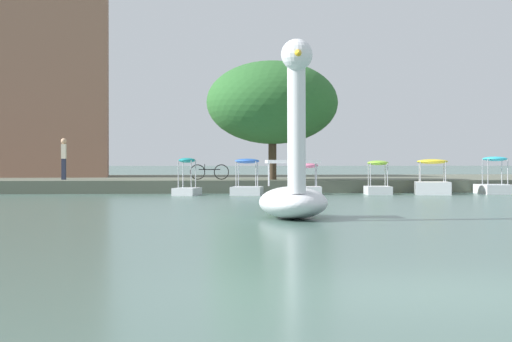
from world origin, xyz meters
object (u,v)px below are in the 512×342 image
pedal_boat_yellow (432,184)px  pedal_boat_lime (378,184)px  pedal_boat_cyan (495,184)px  pedal_boat_blue (247,184)px  pedal_boat_pink (308,186)px  pedal_boat_teal (187,184)px  person_on_path (64,157)px  tree_broadleaf_left (272,103)px  swan_boat (294,180)px  bicycle_parked (209,172)px

pedal_boat_yellow → pedal_boat_lime: bearing=179.4°
pedal_boat_cyan → pedal_boat_blue: bearing=-177.9°
pedal_boat_lime → pedal_boat_yellow: size_ratio=0.71×
pedal_boat_pink → pedal_boat_lime: (2.90, -0.27, 0.06)m
pedal_boat_teal → pedal_boat_yellow: 10.33m
pedal_boat_lime → pedal_boat_yellow: pedal_boat_yellow is taller
pedal_boat_teal → pedal_boat_cyan: size_ratio=0.78×
pedal_boat_teal → person_on_path: (-5.42, 4.31, 1.16)m
tree_broadleaf_left → person_on_path: (-9.37, 0.77, -2.45)m
swan_boat → tree_broadleaf_left: tree_broadleaf_left is taller
swan_boat → pedal_boat_yellow: bearing=63.5°
pedal_boat_pink → pedal_boat_cyan: pedal_boat_cyan is taller
pedal_boat_cyan → person_on_path: bearing=168.2°
pedal_boat_lime → pedal_boat_cyan: size_ratio=0.77×
pedal_boat_teal → swan_boat: bearing=-82.7°
swan_boat → pedal_boat_cyan: size_ratio=1.72×
tree_broadleaf_left → pedal_boat_pink: bearing=-70.0°
pedal_boat_teal → bicycle_parked: size_ratio=1.07×
swan_boat → bicycle_parked: bearing=92.8°
swan_boat → pedal_boat_cyan: (11.07, 16.84, -0.50)m
pedal_boat_blue → pedal_boat_cyan: (10.71, 0.39, -0.04)m
pedal_boat_teal → pedal_boat_lime: (8.00, 0.11, -0.02)m
swan_boat → pedal_boat_teal: size_ratio=2.20×
swan_boat → pedal_boat_teal: 16.57m
pedal_boat_teal → pedal_boat_yellow: bearing=0.5°
pedal_boat_lime → bicycle_parked: (-6.88, 3.92, 0.49)m
bicycle_parked → pedal_boat_lime: bearing=-29.7°
swan_boat → pedal_boat_lime: bearing=70.4°
pedal_boat_blue → pedal_boat_yellow: bearing=0.5°
pedal_boat_teal → tree_broadleaf_left: (3.94, 3.54, 3.60)m
pedal_boat_lime → bicycle_parked: 7.93m
pedal_boat_teal → tree_broadleaf_left: 6.41m
pedal_boat_pink → pedal_boat_yellow: size_ratio=0.70×
pedal_boat_lime → bicycle_parked: bearing=150.3°
pedal_boat_teal → pedal_boat_blue: (2.47, 0.02, 0.02)m
swan_boat → pedal_boat_pink: swan_boat is taller
swan_boat → tree_broadleaf_left: 20.29m
person_on_path → bicycle_parked: bearing=-2.4°
pedal_boat_blue → tree_broadleaf_left: size_ratio=0.28×
pedal_boat_blue → person_on_path: bearing=151.5°
pedal_boat_teal → person_on_path: person_on_path is taller
pedal_boat_teal → pedal_boat_pink: (5.10, 0.37, -0.08)m
pedal_boat_pink → person_on_path: size_ratio=0.98×
pedal_boat_lime → pedal_boat_cyan: bearing=3.3°
person_on_path → pedal_boat_cyan: bearing=-11.8°
pedal_boat_lime → pedal_boat_cyan: (5.18, 0.30, -0.00)m
pedal_boat_pink → tree_broadleaf_left: bearing=110.0°
swan_boat → pedal_boat_blue: 16.46m
pedal_boat_yellow → pedal_boat_blue: bearing=-179.5°
bicycle_parked → person_on_path: bearing=177.6°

